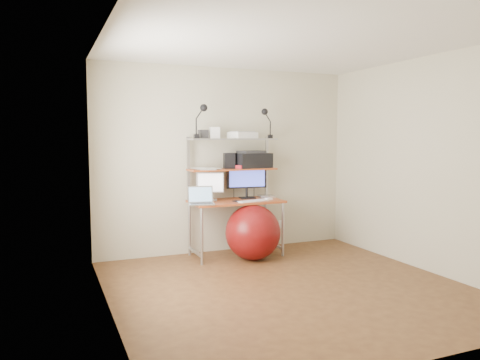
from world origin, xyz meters
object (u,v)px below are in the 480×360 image
at_px(monitor_black, 247,178).
at_px(laptop, 201,200).
at_px(printer, 251,160).
at_px(monitor_silver, 210,185).
at_px(exercise_ball, 253,232).

xyz_separation_m(monitor_black, laptop, (-0.75, -0.30, -0.23)).
height_order(laptop, printer, printer).
height_order(monitor_black, laptop, monitor_black).
bearing_deg(monitor_black, monitor_silver, -170.55).
bearing_deg(monitor_silver, exercise_ball, -22.32).
bearing_deg(printer, monitor_black, -178.27).
height_order(monitor_silver, exercise_ball, monitor_silver).
distance_m(monitor_black, laptop, 0.84).
distance_m(monitor_black, exercise_ball, 0.79).
distance_m(monitor_silver, monitor_black, 0.54).
distance_m(monitor_silver, laptop, 0.38).
xyz_separation_m(laptop, printer, (0.82, 0.31, 0.47)).
height_order(monitor_silver, laptop, monitor_silver).
height_order(printer, exercise_ball, printer).
distance_m(monitor_black, printer, 0.25).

